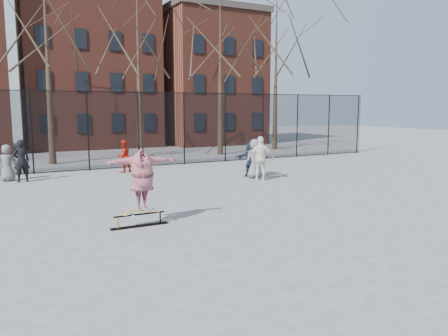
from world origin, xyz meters
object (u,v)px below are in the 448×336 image
skate_rail (140,221)px  bystander_extra (255,159)px  skater (142,179)px  skateboard (143,211)px  bystander_grey (7,163)px  bystander_navy (251,159)px  bystander_red (123,156)px  bystander_black (21,161)px  bystander_white (261,159)px

skate_rail → bystander_extra: size_ratio=0.89×
skater → skateboard: bearing=0.0°
skate_rail → bystander_grey: (-2.91, 9.70, 0.66)m
skate_rail → bystander_navy: size_ratio=0.96×
bystander_grey → bystander_red: size_ratio=1.01×
skater → bystander_red: 10.17m
skater → bystander_extra: size_ratio=1.14×
bystander_extra → bystander_black: bearing=-15.6°
skate_rail → bystander_red: size_ratio=1.00×
skate_rail → bystander_red: (2.22, 9.94, 0.66)m
bystander_black → bystander_navy: bearing=152.0°
bystander_extra → skate_rail: bearing=44.1°
skateboard → bystander_white: bystander_white is taller
skater → bystander_navy: (6.98, 5.90, -0.46)m
bystander_grey → bystander_black: (0.54, -0.53, 0.12)m
bystander_navy → bystander_extra: bystander_extra is taller
skateboard → bystander_black: size_ratio=0.51×
bystander_red → bystander_extra: size_ratio=0.90×
bystander_white → bystander_navy: bystander_white is taller
bystander_extra → skateboard: bearing=44.5°
bystander_black → bystander_navy: bystander_black is taller
bystander_red → bystander_white: (4.66, -5.20, 0.17)m
skateboard → bystander_navy: size_ratio=0.57×
bystander_black → bystander_extra: size_ratio=1.04×
skate_rail → bystander_white: bystander_white is taller
bystander_grey → bystander_white: bearing=158.0°
skate_rail → bystander_navy: bearing=39.8°
bystander_red → bystander_white: bearing=109.7°
skateboard → skate_rail: bearing=180.0°
skater → bystander_white: skater is taller
skateboard → bystander_extra: bystander_extra is taller
bystander_black → bystander_white: 10.27m
bystander_grey → bystander_red: bearing=-172.5°
skate_rail → skateboard: bearing=-0.0°
skateboard → bystander_grey: size_ratio=0.58×
skater → bystander_extra: (6.88, 5.38, -0.39)m
bystander_white → skateboard: bearing=59.3°
skate_rail → bystander_black: bystander_black is taller
bystander_red → bystander_white: 6.99m
skater → bystander_white: (6.78, 4.74, -0.31)m
bystander_grey → skateboard: bearing=112.1°
bystander_grey → skate_rail: bearing=111.6°
bystander_black → bystander_red: 4.66m
skater → bystander_grey: bearing=107.2°
bystander_red → bystander_extra: 6.59m
bystander_white → bystander_red: bearing=-23.8°
bystander_white → bystander_extra: (0.10, 0.65, -0.08)m
bystander_extra → bystander_grey: bearing=-17.2°
skater → bystander_white: bearing=34.9°
bystander_navy → skater: bearing=80.0°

